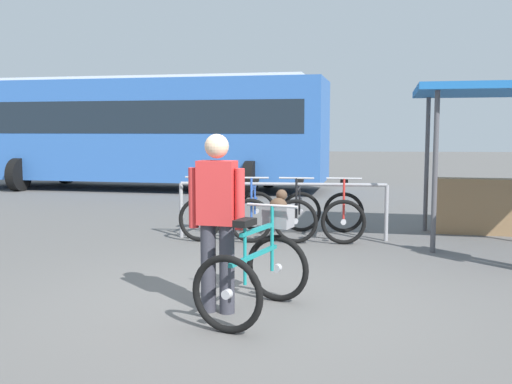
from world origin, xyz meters
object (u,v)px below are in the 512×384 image
racked_bike_black (298,214)px  racked_bike_red (344,215)px  racked_bike_blue (254,213)px  racked_bike_yellow (210,213)px  bus_distant (147,127)px  person_with_featured_bike (217,215)px  featured_bicycle (260,260)px

racked_bike_black → racked_bike_red: same height
racked_bike_black → racked_bike_blue: bearing=179.1°
racked_bike_black → racked_bike_red: size_ratio=0.99×
racked_bike_yellow → bus_distant: bearing=112.2°
racked_bike_blue → person_with_featured_bike: 3.93m
racked_bike_red → person_with_featured_bike: 4.15m
racked_bike_yellow → person_with_featured_bike: bearing=-79.8°
bus_distant → racked_bike_yellow: bearing=-67.8°
racked_bike_red → person_with_featured_bike: size_ratio=0.69×
racked_bike_blue → bus_distant: (-3.62, 7.17, 1.37)m
racked_bike_blue → featured_bicycle: size_ratio=0.89×
racked_bike_red → featured_bicycle: size_ratio=0.90×
featured_bicycle → person_with_featured_bike: bearing=-174.5°
racked_bike_red → person_with_featured_bike: person_with_featured_bike is taller
racked_bike_red → bus_distant: size_ratio=0.11×
racked_bike_blue → bus_distant: bus_distant is taller
racked_bike_black → featured_bicycle: (-0.31, -3.84, 0.12)m
racked_bike_blue → racked_bike_red: 1.40m
racked_bike_blue → person_with_featured_bike: (0.00, -3.89, 0.54)m
racked_bike_yellow → racked_bike_blue: bearing=-0.9°
racked_bike_blue → racked_bike_black: 0.70m
racked_bike_black → racked_bike_red: bearing=-0.9°
racked_bike_blue → racked_bike_red: bearing=-0.9°
racked_bike_yellow → racked_bike_blue: 0.70m
racked_bike_red → featured_bicycle: bearing=-104.8°
featured_bicycle → person_with_featured_bike: 0.58m
featured_bicycle → racked_bike_yellow: bearing=105.8°
racked_bike_yellow → racked_bike_black: same height
racked_bike_yellow → racked_bike_blue: same height
racked_bike_red → bus_distant: 8.88m
racked_bike_yellow → racked_bike_red: (2.10, -0.03, -0.00)m
racked_bike_blue → featured_bicycle: 3.87m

